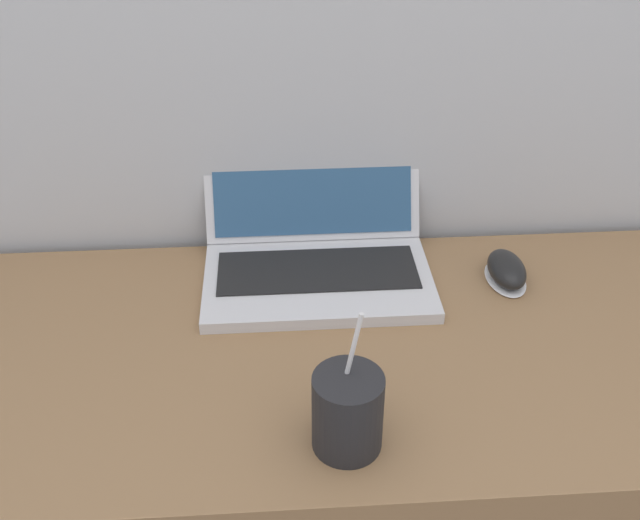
# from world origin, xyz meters

# --- Properties ---
(desk) EXTENTS (1.31, 0.58, 0.74)m
(desk) POSITION_xyz_m (0.00, 0.29, 0.37)
(desk) COLOR #936D47
(desk) RESTS_ON ground_plane
(laptop) EXTENTS (0.38, 0.32, 0.23)m
(laptop) POSITION_xyz_m (-0.02, 0.50, 0.79)
(laptop) COLOR silver
(laptop) RESTS_ON desk
(drink_cup) EXTENTS (0.09, 0.09, 0.20)m
(drink_cup) POSITION_xyz_m (-0.01, 0.10, 0.79)
(drink_cup) COLOR #232326
(drink_cup) RESTS_ON desk
(computer_mouse) EXTENTS (0.06, 0.11, 0.04)m
(computer_mouse) POSITION_xyz_m (0.29, 0.44, 0.76)
(computer_mouse) COLOR white
(computer_mouse) RESTS_ON desk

